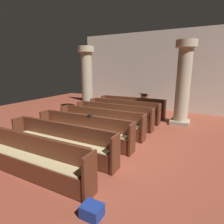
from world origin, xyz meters
TOP-DOWN VIEW (x-y plane):
  - ground_plane at (0.00, 0.00)m, footprint 19.20×19.20m
  - back_wall at (0.00, 6.08)m, footprint 10.00×0.16m
  - pew_row_0 at (-0.92, 4.05)m, footprint 3.50×0.47m
  - pew_row_1 at (-0.92, 2.97)m, footprint 3.50×0.46m
  - pew_row_2 at (-0.92, 1.90)m, footprint 3.50×0.46m
  - pew_row_3 at (-0.92, 0.82)m, footprint 3.50×0.47m
  - pew_row_4 at (-0.92, -0.26)m, footprint 3.50×0.46m
  - pew_row_5 at (-0.92, -1.34)m, footprint 3.50×0.47m
  - pew_row_6 at (-0.92, -2.41)m, footprint 3.50×0.46m
  - pillar_aisle_side at (1.62, 3.54)m, footprint 0.86×0.86m
  - pillar_far_side at (-3.41, 3.55)m, footprint 0.86×0.86m
  - lectern at (-0.61, 5.11)m, footprint 0.48×0.45m
  - hymn_book at (-0.77, -0.07)m, footprint 0.13×0.18m
  - kneeler_box_blue at (1.08, -2.80)m, footprint 0.35×0.29m

SIDE VIEW (x-z plane):
  - ground_plane at x=0.00m, z-range 0.00..0.00m
  - kneeler_box_blue at x=1.08m, z-range 0.00..0.23m
  - lectern at x=-0.61m, z-range -0.09..0.99m
  - pew_row_0 at x=-0.92m, z-range 0.03..0.97m
  - pew_row_1 at x=-0.92m, z-range 0.03..0.97m
  - pew_row_2 at x=-0.92m, z-range 0.03..0.97m
  - pew_row_3 at x=-0.92m, z-range 0.03..0.97m
  - pew_row_4 at x=-0.92m, z-range 0.03..0.97m
  - pew_row_5 at x=-0.92m, z-range 0.03..0.97m
  - pew_row_6 at x=-0.92m, z-range 0.03..0.97m
  - hymn_book at x=-0.77m, z-range 0.94..0.97m
  - pillar_aisle_side at x=1.62m, z-range 0.07..3.65m
  - pillar_far_side at x=-3.41m, z-range 0.07..3.65m
  - back_wall at x=0.00m, z-range 0.00..4.50m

